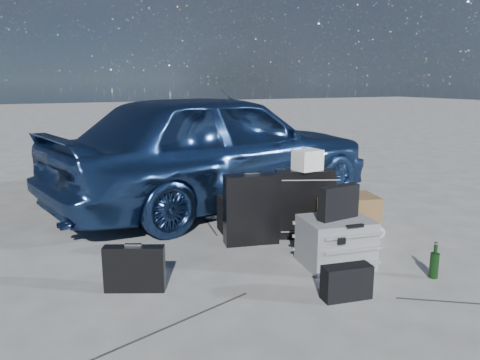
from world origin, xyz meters
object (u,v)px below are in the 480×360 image
object	(u,v)px
pelican_case	(336,242)
suitcase_right	(304,204)
cardboard_box	(353,211)
duffel_bag	(255,213)
green_bottle	(435,261)
car	(218,148)
briefcase	(134,269)
suitcase_left	(251,209)

from	to	relation	value
pelican_case	suitcase_right	world-z (taller)	suitcase_right
cardboard_box	duffel_bag	bearing A→B (deg)	159.54
pelican_case	green_bottle	distance (m)	0.75
car	green_bottle	distance (m)	2.83
car	briefcase	xyz separation A→B (m)	(-1.47, -1.94, -0.52)
pelican_case	duffel_bag	distance (m)	1.10
car	green_bottle	size ratio (longest dim) A/B	15.05
briefcase	suitcase_left	world-z (taller)	suitcase_left
briefcase	green_bottle	world-z (taller)	briefcase
car	cardboard_box	world-z (taller)	car
suitcase_left	suitcase_right	distance (m)	0.54
suitcase_left	cardboard_box	size ratio (longest dim) A/B	1.46
suitcase_right	duffel_bag	xyz separation A→B (m)	(-0.33, 0.39, -0.15)
cardboard_box	briefcase	bearing A→B (deg)	-167.68
car	suitcase_right	size ratio (longest dim) A/B	6.19
briefcase	green_bottle	distance (m)	2.23
pelican_case	suitcase_left	distance (m)	0.85
car	suitcase_right	distance (m)	1.53
briefcase	suitcase_left	size ratio (longest dim) A/B	0.67
suitcase_left	cardboard_box	xyz separation A→B (m)	(1.16, -0.02, -0.16)
briefcase	cardboard_box	bearing A→B (deg)	37.23
car	suitcase_left	distance (m)	1.48
green_bottle	duffel_bag	bearing A→B (deg)	112.85
suitcase_left	suitcase_right	world-z (taller)	suitcase_right
pelican_case	cardboard_box	xyz separation A→B (m)	(0.78, 0.73, -0.03)
duffel_bag	cardboard_box	distance (m)	1.01
suitcase_right	green_bottle	distance (m)	1.31
briefcase	duffel_bag	size ratio (longest dim) A/B	0.60
pelican_case	briefcase	bearing A→B (deg)	-178.55
pelican_case	briefcase	xyz separation A→B (m)	(-1.59, 0.22, -0.03)
car	cardboard_box	xyz separation A→B (m)	(0.89, -1.42, -0.52)
cardboard_box	green_bottle	bearing A→B (deg)	-101.68
briefcase	suitcase_left	distance (m)	1.32
car	duffel_bag	bearing A→B (deg)	164.28
pelican_case	duffel_bag	world-z (taller)	pelican_case
pelican_case	duffel_bag	size ratio (longest dim) A/B	0.75
car	pelican_case	bearing A→B (deg)	170.40
briefcase	suitcase_right	distance (m)	1.81
pelican_case	car	bearing A→B (deg)	102.31
cardboard_box	green_bottle	distance (m)	1.30
suitcase_right	green_bottle	world-z (taller)	suitcase_right
suitcase_left	briefcase	bearing A→B (deg)	-142.96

